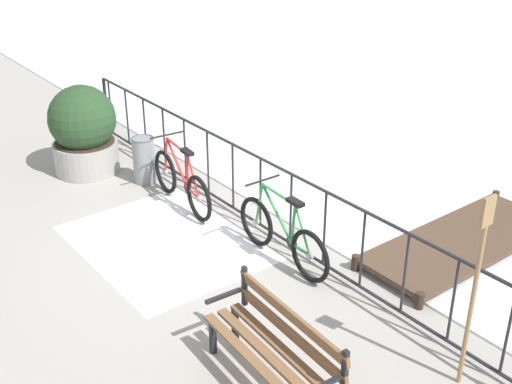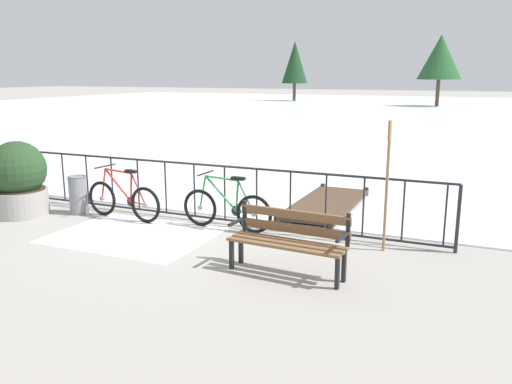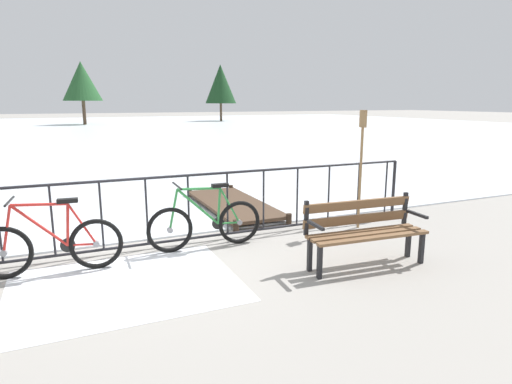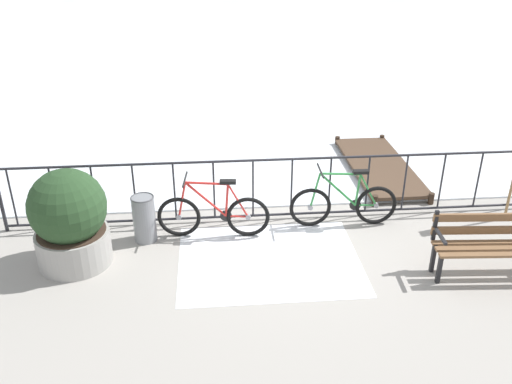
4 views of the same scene
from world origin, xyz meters
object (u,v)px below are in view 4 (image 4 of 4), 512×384
(bicycle_second, at_px, (214,215))
(planter_with_shrub, at_px, (70,219))
(trash_bin, at_px, (144,218))
(bicycle_near_railing, at_px, (344,204))
(park_bench, at_px, (493,240))

(bicycle_second, xyz_separation_m, planter_with_shrub, (-1.97, -0.56, 0.32))
(bicycle_second, distance_m, trash_bin, 1.04)
(bicycle_second, relative_size, planter_with_shrub, 1.21)
(bicycle_near_railing, distance_m, park_bench, 2.24)
(planter_with_shrub, bearing_deg, trash_bin, 29.67)
(park_bench, xyz_separation_m, trash_bin, (-4.77, 1.28, -0.14))
(planter_with_shrub, relative_size, trash_bin, 1.93)
(planter_with_shrub, distance_m, trash_bin, 1.12)
(trash_bin, bearing_deg, bicycle_second, 1.37)
(bicycle_near_railing, xyz_separation_m, trash_bin, (-3.09, -0.19, 0.00))
(park_bench, relative_size, planter_with_shrub, 1.15)
(park_bench, bearing_deg, bicycle_near_railing, 138.79)
(bicycle_second, height_order, planter_with_shrub, planter_with_shrub)
(bicycle_second, distance_m, planter_with_shrub, 2.07)
(bicycle_second, height_order, park_bench, bicycle_second)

